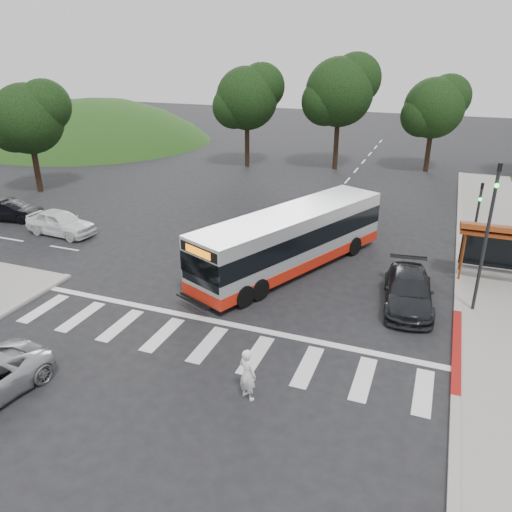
% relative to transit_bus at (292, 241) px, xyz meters
% --- Properties ---
extents(ground, '(140.00, 140.00, 0.00)m').
position_rel_transit_bus_xyz_m(ground, '(-0.89, -2.94, -1.54)').
color(ground, black).
rests_on(ground, ground).
extents(sidewalk_east, '(4.00, 40.00, 0.12)m').
position_rel_transit_bus_xyz_m(sidewalk_east, '(10.11, 5.06, -1.48)').
color(sidewalk_east, gray).
rests_on(sidewalk_east, ground).
extents(curb_east, '(0.30, 40.00, 0.15)m').
position_rel_transit_bus_xyz_m(curb_east, '(8.11, 5.06, -1.47)').
color(curb_east, '#9E9991').
rests_on(curb_east, ground).
extents(curb_east_red, '(0.32, 6.00, 0.15)m').
position_rel_transit_bus_xyz_m(curb_east_red, '(8.11, -4.94, -1.47)').
color(curb_east_red, maroon).
rests_on(curb_east_red, ground).
extents(hillside_nw, '(44.00, 44.00, 10.00)m').
position_rel_transit_bus_xyz_m(hillside_nw, '(-32.89, 27.06, -1.54)').
color(hillside_nw, '#1D3E13').
rests_on(hillside_nw, ground).
extents(crosswalk_ladder, '(18.00, 2.60, 0.01)m').
position_rel_transit_bus_xyz_m(crosswalk_ladder, '(-0.89, -7.94, -1.54)').
color(crosswalk_ladder, silver).
rests_on(crosswalk_ladder, ground).
extents(bus_shelter, '(4.20, 1.60, 2.86)m').
position_rel_transit_bus_xyz_m(bus_shelter, '(9.91, 2.16, 0.81)').
color(bus_shelter, brown).
rests_on(bus_shelter, sidewalk_east).
extents(traffic_signal_ne_tall, '(0.18, 0.37, 6.50)m').
position_rel_transit_bus_xyz_m(traffic_signal_ne_tall, '(8.71, -1.45, 2.34)').
color(traffic_signal_ne_tall, black).
rests_on(traffic_signal_ne_tall, ground).
extents(traffic_signal_ne_short, '(0.18, 0.37, 4.00)m').
position_rel_transit_bus_xyz_m(traffic_signal_ne_short, '(8.71, 5.55, 0.94)').
color(traffic_signal_ne_short, black).
rests_on(traffic_signal_ne_short, ground).
extents(tree_north_a, '(6.60, 6.15, 10.17)m').
position_rel_transit_bus_xyz_m(tree_north_a, '(-2.81, 23.13, 5.38)').
color(tree_north_a, black).
rests_on(tree_north_a, ground).
extents(tree_north_b, '(5.72, 5.33, 8.43)m').
position_rel_transit_bus_xyz_m(tree_north_b, '(5.18, 25.12, 4.12)').
color(tree_north_b, black).
rests_on(tree_north_b, ground).
extents(tree_north_c, '(6.16, 5.74, 9.30)m').
position_rel_transit_bus_xyz_m(tree_north_c, '(-10.81, 21.12, 4.75)').
color(tree_north_c, black).
rests_on(tree_north_c, ground).
extents(tree_west_a, '(5.72, 5.33, 8.43)m').
position_rel_transit_bus_xyz_m(tree_west_a, '(-22.82, 7.12, 4.12)').
color(tree_west_a, black).
rests_on(tree_west_a, ground).
extents(transit_bus, '(7.19, 11.97, 3.09)m').
position_rel_transit_bus_xyz_m(transit_bus, '(0.00, 0.00, 0.00)').
color(transit_bus, '#B3B5B8').
rests_on(transit_bus, ground).
extents(pedestrian, '(0.79, 0.67, 1.85)m').
position_rel_transit_bus_xyz_m(pedestrian, '(1.73, -10.30, -0.62)').
color(pedestrian, white).
rests_on(pedestrian, ground).
extents(dark_sedan, '(2.62, 5.22, 1.45)m').
position_rel_transit_bus_xyz_m(dark_sedan, '(5.99, -1.91, -0.82)').
color(dark_sedan, black).
rests_on(dark_sedan, ground).
extents(west_car_white, '(4.61, 2.15, 1.53)m').
position_rel_transit_bus_xyz_m(west_car_white, '(-14.56, -0.16, -0.78)').
color(west_car_white, white).
rests_on(west_car_white, ground).
extents(west_car_black, '(4.32, 2.13, 1.36)m').
position_rel_transit_bus_xyz_m(west_car_black, '(-19.50, 0.81, -0.86)').
color(west_car_black, black).
rests_on(west_car_black, ground).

